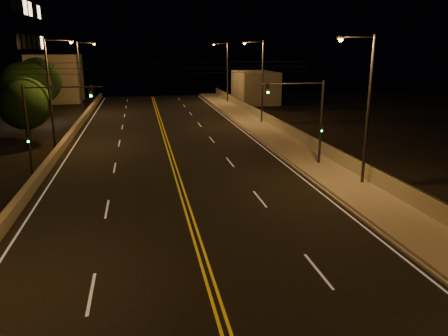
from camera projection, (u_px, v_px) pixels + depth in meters
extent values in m
cube|color=black|center=(185.00, 201.00, 26.10)|extent=(18.00, 120.00, 0.02)
cube|color=#9C9582|center=(352.00, 188.00, 28.03)|extent=(3.60, 120.00, 0.30)
cube|color=#9C9582|center=(325.00, 191.00, 27.71)|extent=(0.14, 120.00, 0.15)
cube|color=gray|center=(377.00, 177.00, 28.15)|extent=(0.30, 120.00, 1.00)
cube|color=gray|center=(17.00, 206.00, 24.30)|extent=(0.45, 120.00, 0.74)
cube|color=gray|center=(255.00, 87.00, 72.24)|extent=(6.00, 10.00, 5.11)
cube|color=gray|center=(56.00, 78.00, 73.10)|extent=(8.00, 8.00, 7.81)
cylinder|color=black|center=(378.00, 169.00, 28.01)|extent=(0.06, 120.00, 0.06)
cube|color=silver|center=(32.00, 211.00, 24.53)|extent=(0.12, 116.00, 0.00)
cube|color=silver|center=(320.00, 192.00, 27.66)|extent=(0.12, 116.00, 0.00)
cube|color=gold|center=(182.00, 201.00, 26.07)|extent=(0.12, 116.00, 0.00)
cube|color=gold|center=(187.00, 201.00, 26.12)|extent=(0.12, 116.00, 0.00)
cube|color=silver|center=(91.00, 293.00, 16.29)|extent=(0.12, 3.00, 0.00)
cube|color=silver|center=(107.00, 209.00, 24.80)|extent=(0.12, 3.00, 0.00)
cube|color=silver|center=(115.00, 168.00, 33.32)|extent=(0.12, 3.00, 0.00)
cube|color=silver|center=(119.00, 143.00, 41.84)|extent=(0.12, 3.00, 0.00)
cube|color=silver|center=(122.00, 127.00, 50.36)|extent=(0.12, 3.00, 0.00)
cube|color=silver|center=(124.00, 116.00, 58.88)|extent=(0.12, 3.00, 0.00)
cube|color=silver|center=(126.00, 107.00, 67.40)|extent=(0.12, 3.00, 0.00)
cube|color=silver|center=(127.00, 100.00, 75.92)|extent=(0.12, 3.00, 0.00)
cube|color=silver|center=(318.00, 271.00, 17.92)|extent=(0.12, 3.00, 0.00)
cube|color=silver|center=(260.00, 199.00, 26.44)|extent=(0.12, 3.00, 0.00)
cube|color=silver|center=(230.00, 162.00, 34.96)|extent=(0.12, 3.00, 0.00)
cube|color=silver|center=(212.00, 140.00, 43.48)|extent=(0.12, 3.00, 0.00)
cube|color=silver|center=(200.00, 125.00, 52.00)|extent=(0.12, 3.00, 0.00)
cube|color=silver|center=(191.00, 114.00, 60.52)|extent=(0.12, 3.00, 0.00)
cube|color=silver|center=(184.00, 106.00, 69.04)|extent=(0.12, 3.00, 0.00)
cube|color=silver|center=(179.00, 99.00, 77.56)|extent=(0.12, 3.00, 0.00)
cylinder|color=#2D2D33|center=(368.00, 114.00, 27.59)|extent=(0.20, 0.20, 9.66)
cylinder|color=#2D2D33|center=(358.00, 37.00, 26.15)|extent=(2.20, 0.12, 0.12)
cube|color=#2D2D33|center=(341.00, 38.00, 25.96)|extent=(0.50, 0.25, 0.14)
sphere|color=#FF9E2D|center=(341.00, 39.00, 25.99)|extent=(0.28, 0.28, 0.28)
cylinder|color=#2D2D33|center=(262.00, 84.00, 50.86)|extent=(0.20, 0.20, 9.66)
cylinder|color=#2D2D33|center=(254.00, 42.00, 49.41)|extent=(2.20, 0.12, 0.12)
cube|color=#2D2D33|center=(245.00, 42.00, 49.23)|extent=(0.50, 0.25, 0.14)
sphere|color=#FF9E2D|center=(245.00, 43.00, 49.26)|extent=(0.28, 0.28, 0.28)
cylinder|color=#2D2D33|center=(227.00, 74.00, 70.56)|extent=(0.20, 0.20, 9.66)
cylinder|color=#2D2D33|center=(221.00, 44.00, 69.12)|extent=(2.20, 0.12, 0.12)
cube|color=#2D2D33|center=(214.00, 44.00, 68.94)|extent=(0.50, 0.25, 0.14)
sphere|color=#FF9E2D|center=(214.00, 45.00, 68.96)|extent=(0.28, 0.28, 0.28)
cylinder|color=#2D2D33|center=(50.00, 95.00, 38.80)|extent=(0.20, 0.20, 9.66)
cylinder|color=#2D2D33|center=(57.00, 40.00, 37.76)|extent=(2.20, 0.12, 0.12)
cube|color=#2D2D33|center=(71.00, 41.00, 37.97)|extent=(0.50, 0.25, 0.14)
sphere|color=#FF9E2D|center=(71.00, 42.00, 38.00)|extent=(0.28, 0.28, 0.28)
cylinder|color=#2D2D33|center=(80.00, 79.00, 59.10)|extent=(0.20, 0.20, 9.66)
cylinder|color=#2D2D33|center=(85.00, 43.00, 58.05)|extent=(2.20, 0.12, 0.12)
cube|color=#2D2D33|center=(94.00, 43.00, 58.27)|extent=(0.50, 0.25, 0.14)
sphere|color=#FF9E2D|center=(94.00, 44.00, 58.30)|extent=(0.28, 0.28, 0.28)
cylinder|color=#2D2D33|center=(321.00, 124.00, 32.92)|extent=(0.18, 0.18, 6.56)
cylinder|color=#2D2D33|center=(291.00, 83.00, 31.65)|extent=(5.00, 0.10, 0.10)
cube|color=black|center=(268.00, 89.00, 31.42)|extent=(0.28, 0.18, 0.80)
sphere|color=#19FF4C|center=(268.00, 92.00, 31.39)|extent=(0.14, 0.14, 0.14)
cube|color=black|center=(322.00, 128.00, 32.85)|extent=(0.22, 0.14, 0.55)
cylinder|color=#2D2D33|center=(28.00, 134.00, 29.14)|extent=(0.18, 0.18, 6.56)
cylinder|color=#2D2D33|center=(63.00, 87.00, 28.78)|extent=(5.00, 0.10, 0.10)
cube|color=black|center=(91.00, 92.00, 29.19)|extent=(0.28, 0.18, 0.80)
sphere|color=#19FF4C|center=(91.00, 96.00, 29.15)|extent=(0.14, 0.14, 0.14)
cube|color=black|center=(28.00, 139.00, 29.07)|extent=(0.22, 0.14, 0.55)
cylinder|color=black|center=(170.00, 73.00, 33.23)|extent=(22.00, 0.03, 0.03)
cylinder|color=black|center=(170.00, 68.00, 33.12)|extent=(22.00, 0.03, 0.03)
cylinder|color=black|center=(169.00, 62.00, 33.02)|extent=(22.00, 0.03, 0.03)
cylinder|color=black|center=(28.00, 135.00, 40.03)|extent=(0.36, 0.36, 2.22)
sphere|color=black|center=(25.00, 104.00, 39.26)|extent=(4.69, 4.69, 4.69)
cylinder|color=black|center=(30.00, 118.00, 48.73)|extent=(0.36, 0.36, 2.60)
sphere|color=black|center=(26.00, 87.00, 47.83)|extent=(5.49, 5.49, 5.49)
cylinder|color=black|center=(41.00, 109.00, 55.85)|extent=(0.36, 0.36, 2.70)
sphere|color=black|center=(38.00, 81.00, 54.92)|extent=(5.69, 5.69, 5.69)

